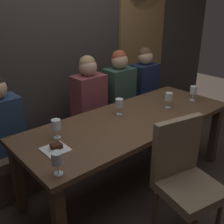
{
  "coord_description": "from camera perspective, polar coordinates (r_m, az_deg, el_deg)",
  "views": [
    {
      "loc": [
        -1.69,
        -1.68,
        1.82
      ],
      "look_at": [
        -0.18,
        0.07,
        0.84
      ],
      "focal_mm": 43.54,
      "sensor_mm": 36.0,
      "label": 1
    }
  ],
  "objects": [
    {
      "name": "diner_redhead",
      "position": [
        2.69,
        -22.45,
        -0.98
      ],
      "size": [
        0.36,
        0.24,
        0.76
      ],
      "color": "navy",
      "rests_on": "banquette_bench"
    },
    {
      "name": "wine_glass_end_right",
      "position": [
        1.82,
        -11.43,
        -9.72
      ],
      "size": [
        0.08,
        0.08,
        0.16
      ],
      "color": "silver",
      "rests_on": "dining_table"
    },
    {
      "name": "dessert_plate",
      "position": [
        2.14,
        -11.73,
        -7.47
      ],
      "size": [
        0.19,
        0.19,
        0.05
      ],
      "color": "white",
      "rests_on": "dining_table"
    },
    {
      "name": "wine_glass_far_right",
      "position": [
        3.19,
        16.73,
        4.39
      ],
      "size": [
        0.08,
        0.08,
        0.16
      ],
      "color": "silver",
      "rests_on": "dining_table"
    },
    {
      "name": "diner_near_end",
      "position": [
        3.73,
        6.8,
        7.16
      ],
      "size": [
        0.36,
        0.24,
        0.77
      ],
      "color": "#192342",
      "rests_on": "banquette_bench"
    },
    {
      "name": "diner_far_end",
      "position": [
        3.35,
        1.54,
        5.75
      ],
      "size": [
        0.36,
        0.24,
        0.8
      ],
      "color": "#2D473D",
      "rests_on": "banquette_bench"
    },
    {
      "name": "wine_glass_center_back",
      "position": [
        2.27,
        -11.66,
        -2.78
      ],
      "size": [
        0.08,
        0.08,
        0.16
      ],
      "color": "silver",
      "rests_on": "dining_table"
    },
    {
      "name": "banquette_bench",
      "position": [
        3.33,
        -4.84,
        -5.69
      ],
      "size": [
        2.5,
        0.44,
        0.45
      ],
      "color": "#4A3C2E",
      "rests_on": "ground"
    },
    {
      "name": "diner_bearded",
      "position": [
        3.08,
        -4.9,
        4.07
      ],
      "size": [
        0.36,
        0.24,
        0.8
      ],
      "color": "brown",
      "rests_on": "banquette_bench"
    },
    {
      "name": "ground",
      "position": [
        3.0,
        3.55,
        -14.41
      ],
      "size": [
        9.0,
        9.0,
        0.0
      ],
      "primitive_type": "plane",
      "color": "#382D26"
    },
    {
      "name": "wine_glass_end_left",
      "position": [
        2.67,
        1.54,
        1.75
      ],
      "size": [
        0.08,
        0.08,
        0.16
      ],
      "color": "silver",
      "rests_on": "dining_table"
    },
    {
      "name": "dining_table",
      "position": [
        2.66,
        3.89,
        -3.17
      ],
      "size": [
        2.2,
        0.84,
        0.74
      ],
      "color": "#493422",
      "rests_on": "ground"
    },
    {
      "name": "back_wall_tiled",
      "position": [
        3.37,
        -11.1,
        17.15
      ],
      "size": [
        6.0,
        0.12,
        3.0
      ],
      "primitive_type": "cube",
      "color": "#383330",
      "rests_on": "ground"
    },
    {
      "name": "chair_near_side",
      "position": [
        2.23,
        14.91,
        -12.37
      ],
      "size": [
        0.52,
        0.52,
        0.98
      ],
      "color": "brown",
      "rests_on": "ground"
    },
    {
      "name": "wine_glass_near_right",
      "position": [
        2.9,
        11.84,
        3.01
      ],
      "size": [
        0.08,
        0.08,
        0.16
      ],
      "color": "silver",
      "rests_on": "dining_table"
    },
    {
      "name": "arched_door",
      "position": [
        4.18,
        6.38,
        16.63
      ],
      "size": [
        0.9,
        0.05,
        2.55
      ],
      "color": "olive",
      "rests_on": "ground"
    }
  ]
}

